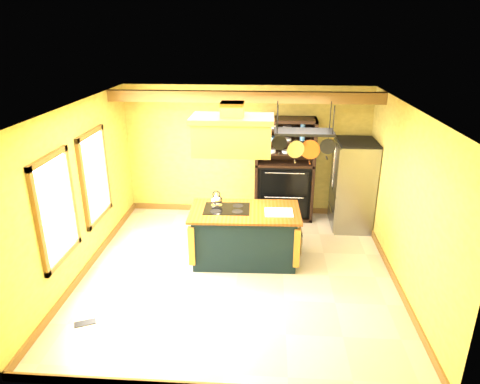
# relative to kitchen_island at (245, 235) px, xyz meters

# --- Properties ---
(floor) EXTENTS (5.00, 5.00, 0.00)m
(floor) POSITION_rel_kitchen_island_xyz_m (-0.08, -0.43, -0.47)
(floor) COLOR beige
(floor) RESTS_ON ground
(ceiling) EXTENTS (5.00, 5.00, 0.00)m
(ceiling) POSITION_rel_kitchen_island_xyz_m (-0.08, -0.43, 2.23)
(ceiling) COLOR white
(ceiling) RESTS_ON wall_back
(wall_back) EXTENTS (5.00, 0.02, 2.70)m
(wall_back) POSITION_rel_kitchen_island_xyz_m (-0.08, 2.07, 0.88)
(wall_back) COLOR #E5C554
(wall_back) RESTS_ON floor
(wall_front) EXTENTS (5.00, 0.02, 2.70)m
(wall_front) POSITION_rel_kitchen_island_xyz_m (-0.08, -2.93, 0.88)
(wall_front) COLOR #E5C554
(wall_front) RESTS_ON floor
(wall_left) EXTENTS (0.02, 5.00, 2.70)m
(wall_left) POSITION_rel_kitchen_island_xyz_m (-2.58, -0.43, 0.88)
(wall_left) COLOR #E5C554
(wall_left) RESTS_ON floor
(wall_right) EXTENTS (0.02, 5.00, 2.70)m
(wall_right) POSITION_rel_kitchen_island_xyz_m (2.42, -0.43, 0.88)
(wall_right) COLOR #E5C554
(wall_right) RESTS_ON floor
(ceiling_beam) EXTENTS (5.00, 0.15, 0.20)m
(ceiling_beam) POSITION_rel_kitchen_island_xyz_m (-0.08, 1.27, 2.12)
(ceiling_beam) COLOR brown
(ceiling_beam) RESTS_ON ceiling
(window_near) EXTENTS (0.06, 1.06, 1.56)m
(window_near) POSITION_rel_kitchen_island_xyz_m (-2.55, -1.23, 0.93)
(window_near) COLOR brown
(window_near) RESTS_ON wall_left
(window_far) EXTENTS (0.06, 1.06, 1.56)m
(window_far) POSITION_rel_kitchen_island_xyz_m (-2.55, 0.17, 0.93)
(window_far) COLOR brown
(window_far) RESTS_ON wall_left
(kitchen_island) EXTENTS (1.85, 1.07, 1.11)m
(kitchen_island) POSITION_rel_kitchen_island_xyz_m (0.00, 0.00, 0.00)
(kitchen_island) COLOR black
(kitchen_island) RESTS_ON floor
(range_hood) EXTENTS (1.28, 0.72, 0.80)m
(range_hood) POSITION_rel_kitchen_island_xyz_m (-0.20, -0.00, 1.76)
(range_hood) COLOR #C48331
(range_hood) RESTS_ON ceiling
(pot_rack) EXTENTS (0.97, 0.46, 0.89)m
(pot_rack) POSITION_rel_kitchen_island_xyz_m (0.91, 0.00, 1.70)
(pot_rack) COLOR black
(pot_rack) RESTS_ON ceiling
(refrigerator) EXTENTS (0.75, 0.88, 1.72)m
(refrigerator) POSITION_rel_kitchen_island_xyz_m (2.02, 1.47, 0.37)
(refrigerator) COLOR gray
(refrigerator) RESTS_ON floor
(hutch) EXTENTS (1.19, 0.54, 2.11)m
(hutch) POSITION_rel_kitchen_island_xyz_m (0.70, 1.84, 0.36)
(hutch) COLOR black
(hutch) RESTS_ON floor
(floor_register) EXTENTS (0.30, 0.22, 0.01)m
(floor_register) POSITION_rel_kitchen_island_xyz_m (-2.07, -1.87, -0.46)
(floor_register) COLOR black
(floor_register) RESTS_ON floor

